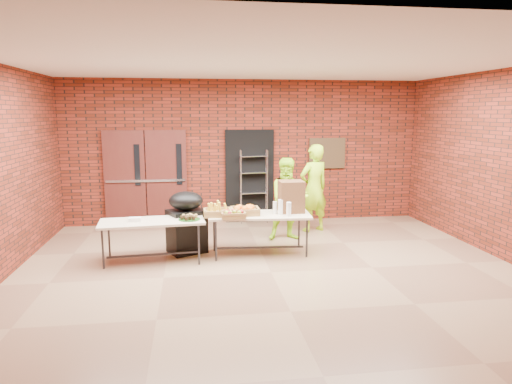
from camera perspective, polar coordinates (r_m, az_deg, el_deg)
room at (r=6.87m, az=1.97°, el=2.64°), size 8.08×7.08×3.28m
double_doors at (r=10.30m, az=-13.57°, el=1.71°), size 1.78×0.12×2.10m
dark_doorway at (r=10.35m, az=-0.80°, el=2.00°), size 1.10×0.06×2.10m
bronze_plaque at (r=10.66m, az=8.88°, el=4.81°), size 0.85×0.04×0.70m
wire_rack at (r=10.26m, az=-0.27°, el=0.67°), size 0.62×0.25×1.65m
table_left at (r=7.78m, az=-12.85°, el=-3.92°), size 1.76×0.84×0.70m
table_right at (r=7.97m, az=0.44°, el=-3.20°), size 1.80×0.85×0.72m
basket_bananas at (r=7.84m, az=-4.84°, el=-2.53°), size 0.47×0.36×0.15m
basket_oranges at (r=7.91m, az=-1.40°, el=-2.36°), size 0.49×0.38×0.15m
basket_apples at (r=7.70m, az=-2.85°, el=-2.81°), size 0.40×0.31×0.13m
muffin_tray at (r=7.71m, az=-8.34°, el=-3.15°), size 0.36×0.36×0.09m
napkin_box at (r=7.77m, az=-14.90°, el=-3.34°), size 0.20×0.13×0.07m
coffee_dispenser at (r=8.10m, az=4.41°, el=-0.56°), size 0.43×0.38×0.56m
cup_stack_front at (r=7.92m, az=3.09°, el=-1.88°), size 0.09×0.09×0.26m
cup_stack_mid at (r=7.79m, az=4.11°, el=-2.16°), size 0.08×0.08×0.24m
cup_stack_back at (r=7.98m, az=2.39°, el=-1.97°), size 0.07×0.07×0.21m
covered_grill at (r=8.20m, az=-8.68°, el=-3.74°), size 0.76×0.71×1.10m
volunteer_woman at (r=9.59m, az=7.22°, el=0.48°), size 0.78×0.65×1.83m
volunteer_man at (r=8.90m, az=4.08°, el=-0.90°), size 0.79×0.62×1.61m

